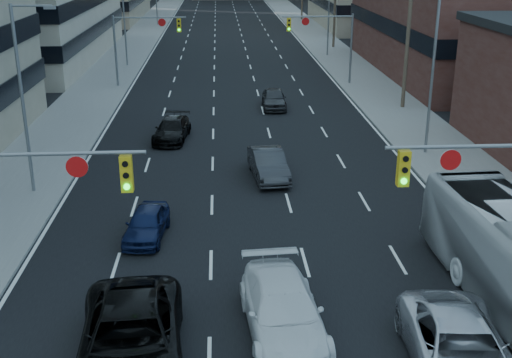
{
  "coord_description": "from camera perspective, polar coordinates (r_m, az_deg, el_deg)",
  "views": [
    {
      "loc": [
        -1.35,
        -9.8,
        11.41
      ],
      "look_at": [
        0.11,
        15.39,
        2.2
      ],
      "focal_mm": 45.0,
      "sensor_mm": 36.0,
      "label": 1
    }
  ],
  "objects": [
    {
      "name": "sedan_blue",
      "position": [
        26.84,
        -9.7,
        -3.91
      ],
      "size": [
        1.9,
        3.9,
        1.28
      ],
      "primitive_type": "imported",
      "rotation": [
        0.0,
        0.0,
        -0.1
      ],
      "color": "#0E1638",
      "rests_on": "ground"
    },
    {
      "name": "signal_near_left",
      "position": [
        20.11,
        -20.77,
        -1.96
      ],
      "size": [
        6.59,
        0.33,
        6.0
      ],
      "color": "slate",
      "rests_on": "ground"
    },
    {
      "name": "streetlight_left_near",
      "position": [
        31.77,
        -19.86,
        7.32
      ],
      "size": [
        2.03,
        0.22,
        9.0
      ],
      "color": "slate",
      "rests_on": "ground"
    },
    {
      "name": "streetlight_right_near",
      "position": [
        37.26,
        15.23,
        9.53
      ],
      "size": [
        2.03,
        0.22,
        9.0
      ],
      "color": "slate",
      "rests_on": "ground"
    },
    {
      "name": "storefront_right_mid",
      "position": [
        65.32,
        20.05,
        12.81
      ],
      "size": [
        20.0,
        30.0,
        9.0
      ],
      "primitive_type": "cube",
      "color": "#472119",
      "rests_on": "ground"
    },
    {
      "name": "silver_suv",
      "position": [
        19.27,
        17.73,
        -14.38
      ],
      "size": [
        3.22,
        6.12,
        1.64
      ],
      "primitive_type": "imported",
      "rotation": [
        0.0,
        0.0,
        -0.08
      ],
      "color": "silver",
      "rests_on": "ground"
    },
    {
      "name": "signal_far_left",
      "position": [
        55.62,
        -10.07,
        12.41
      ],
      "size": [
        6.09,
        0.33,
        6.0
      ],
      "color": "slate",
      "rests_on": "ground"
    },
    {
      "name": "white_van",
      "position": [
        20.22,
        2.41,
        -11.58
      ],
      "size": [
        2.73,
        5.8,
        1.63
      ],
      "primitive_type": "imported",
      "rotation": [
        0.0,
        0.0,
        0.08
      ],
      "color": "silver",
      "rests_on": "ground"
    },
    {
      "name": "black_pickup",
      "position": [
        19.08,
        -11.05,
        -13.82
      ],
      "size": [
        3.45,
        6.66,
        1.79
      ],
      "primitive_type": "imported",
      "rotation": [
        0.0,
        0.0,
        0.08
      ],
      "color": "black",
      "rests_on": "ground"
    },
    {
      "name": "streetlight_left_mid",
      "position": [
        65.73,
        -11.52,
        14.12
      ],
      "size": [
        2.03,
        0.22,
        9.0
      ],
      "color": "slate",
      "rests_on": "ground"
    },
    {
      "name": "signal_near_right",
      "position": [
        21.08,
        21.59,
        -1.06
      ],
      "size": [
        6.59,
        0.33,
        6.0
      ],
      "color": "slate",
      "rests_on": "ground"
    },
    {
      "name": "sedan_black_far",
      "position": [
        40.19,
        -7.48,
        4.39
      ],
      "size": [
        2.42,
        4.84,
        1.35
      ],
      "primitive_type": "imported",
      "rotation": [
        0.0,
        0.0,
        -0.12
      ],
      "color": "black",
      "rests_on": "ground"
    },
    {
      "name": "signal_far_right",
      "position": [
        55.99,
        6.14,
        12.65
      ],
      "size": [
        6.09,
        0.33,
        6.0
      ],
      "color": "slate",
      "rests_on": "ground"
    },
    {
      "name": "sedan_grey_center",
      "position": [
        33.22,
        1.1,
        1.33
      ],
      "size": [
        2.05,
        4.68,
        1.5
      ],
      "primitive_type": "imported",
      "rotation": [
        0.0,
        0.0,
        0.1
      ],
      "color": "#2C2C2E",
      "rests_on": "ground"
    },
    {
      "name": "streetlight_right_far",
      "position": [
        71.06,
        6.37,
        14.8
      ],
      "size": [
        2.03,
        0.22,
        9.0
      ],
      "color": "slate",
      "rests_on": "ground"
    },
    {
      "name": "sedan_grey_right",
      "position": [
        47.93,
        1.6,
        7.17
      ],
      "size": [
        1.84,
        4.32,
        1.46
      ],
      "primitive_type": "imported",
      "rotation": [
        0.0,
        0.0,
        -0.03
      ],
      "color": "#2E2E30",
      "rests_on": "ground"
    },
    {
      "name": "sidewalk_left",
      "position": [
        140.63,
        -7.72,
        15.26
      ],
      "size": [
        5.0,
        300.0,
        0.15
      ],
      "primitive_type": "cube",
      "color": "slate",
      "rests_on": "ground"
    },
    {
      "name": "utility_pole_block",
      "position": [
        48.09,
        13.4,
        12.8
      ],
      "size": [
        2.2,
        0.28,
        11.0
      ],
      "color": "#4C3D2D",
      "rests_on": "ground"
    },
    {
      "name": "sidewalk_right",
      "position": [
        140.85,
        1.99,
        15.43
      ],
      "size": [
        5.0,
        300.0,
        0.15
      ],
      "primitive_type": "cube",
      "color": "slate",
      "rests_on": "ground"
    },
    {
      "name": "road_surface",
      "position": [
        140.27,
        -2.86,
        15.37
      ],
      "size": [
        18.0,
        300.0,
        0.02
      ],
      "primitive_type": "cube",
      "color": "black",
      "rests_on": "ground"
    }
  ]
}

